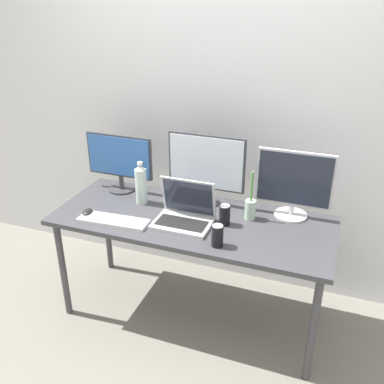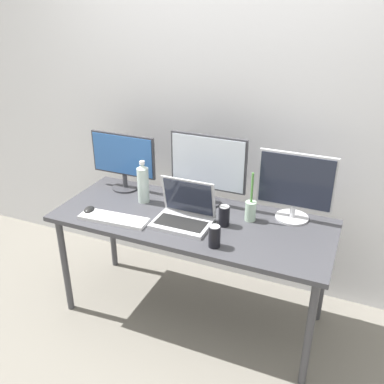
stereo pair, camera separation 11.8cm
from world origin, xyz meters
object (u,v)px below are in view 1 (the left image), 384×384
(monitor_left, at_px, (120,160))
(monitor_right, at_px, (294,183))
(work_desk, at_px, (192,228))
(water_bottle, at_px, (141,184))
(keyboard_main, at_px, (113,221))
(laptop_silver, at_px, (185,213))
(bamboo_vase, at_px, (250,208))
(monitor_center, at_px, (206,166))
(soda_can_near_keyboard, at_px, (225,215))
(soda_can_by_laptop, at_px, (217,236))
(mouse_by_keyboard, at_px, (88,213))

(monitor_left, relative_size, monitor_right, 1.05)
(work_desk, height_order, water_bottle, water_bottle)
(keyboard_main, bearing_deg, laptop_silver, 16.98)
(bamboo_vase, bearing_deg, monitor_center, 161.50)
(soda_can_near_keyboard, xyz_separation_m, soda_can_by_laptop, (0.03, -0.24, 0.00))
(soda_can_by_laptop, bearing_deg, laptop_silver, 144.71)
(monitor_left, height_order, bamboo_vase, monitor_left)
(keyboard_main, height_order, soda_can_near_keyboard, soda_can_near_keyboard)
(keyboard_main, height_order, soda_can_by_laptop, soda_can_by_laptop)
(work_desk, xyz_separation_m, water_bottle, (-0.38, 0.09, 0.20))
(monitor_center, bearing_deg, water_bottle, -160.60)
(monitor_center, height_order, mouse_by_keyboard, monitor_center)
(laptop_silver, distance_m, water_bottle, 0.39)
(laptop_silver, distance_m, soda_can_by_laptop, 0.32)
(monitor_left, relative_size, laptop_silver, 1.40)
(monitor_left, xyz_separation_m, keyboard_main, (0.17, -0.42, -0.21))
(water_bottle, bearing_deg, mouse_by_keyboard, -130.96)
(soda_can_by_laptop, bearing_deg, monitor_right, 55.76)
(laptop_silver, xyz_separation_m, soda_can_near_keyboard, (0.23, 0.05, 0.00))
(work_desk, relative_size, water_bottle, 6.00)
(monitor_center, relative_size, monitor_right, 1.11)
(monitor_center, bearing_deg, soda_can_near_keyboard, -49.58)
(water_bottle, xyz_separation_m, soda_can_by_laptop, (0.62, -0.33, -0.07))
(monitor_right, xyz_separation_m, bamboo_vase, (-0.23, -0.12, -0.15))
(mouse_by_keyboard, height_order, water_bottle, water_bottle)
(work_desk, bearing_deg, monitor_center, 87.10)
(water_bottle, height_order, soda_can_by_laptop, water_bottle)
(monitor_right, xyz_separation_m, water_bottle, (-0.95, -0.15, -0.09))
(soda_can_near_keyboard, height_order, bamboo_vase, bamboo_vase)
(mouse_by_keyboard, xyz_separation_m, bamboo_vase, (0.95, 0.31, 0.05))
(monitor_center, distance_m, mouse_by_keyboard, 0.79)
(soda_can_near_keyboard, xyz_separation_m, bamboo_vase, (0.13, 0.12, 0.01))
(keyboard_main, bearing_deg, bamboo_vase, 19.71)
(laptop_silver, bearing_deg, soda_can_near_keyboard, 13.33)
(mouse_by_keyboard, xyz_separation_m, soda_can_by_laptop, (0.86, -0.05, 0.04))
(laptop_silver, bearing_deg, keyboard_main, -159.47)
(work_desk, relative_size, mouse_by_keyboard, 18.65)
(mouse_by_keyboard, height_order, soda_can_near_keyboard, soda_can_near_keyboard)
(laptop_silver, distance_m, mouse_by_keyboard, 0.61)
(monitor_left, xyz_separation_m, monitor_center, (0.62, 0.01, 0.04))
(soda_can_by_laptop, bearing_deg, monitor_left, 151.41)
(soda_can_by_laptop, distance_m, bamboo_vase, 0.37)
(monitor_left, distance_m, monitor_center, 0.62)
(mouse_by_keyboard, distance_m, soda_can_near_keyboard, 0.85)
(work_desk, height_order, monitor_center, monitor_center)
(monitor_left, height_order, soda_can_near_keyboard, monitor_left)
(monitor_center, bearing_deg, keyboard_main, -135.46)
(monitor_center, bearing_deg, work_desk, -92.90)
(bamboo_vase, bearing_deg, water_bottle, -177.43)
(work_desk, bearing_deg, water_bottle, 166.82)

